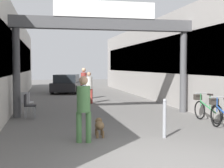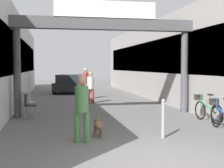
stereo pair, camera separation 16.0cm
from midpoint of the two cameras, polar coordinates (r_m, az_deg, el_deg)
ground_plane at (r=6.47m, az=8.58°, el=-14.04°), size 80.00×80.00×0.00m
storefront_right at (r=18.29m, az=11.52°, el=4.23°), size 3.00×26.00×4.51m
arcade_sign_gateway at (r=12.36m, az=-1.74°, el=9.13°), size 7.40×0.47×4.44m
pedestrian_with_dog at (r=7.85m, az=-5.80°, el=-3.79°), size 0.40×0.40×1.68m
pedestrian_carrying_crate at (r=16.16m, az=-4.50°, el=-0.28°), size 0.45×0.45×1.63m
pedestrian_elderly_walking at (r=18.16m, az=-5.43°, el=0.52°), size 0.41×0.41×1.83m
dog_on_leash at (r=8.64m, az=-2.85°, el=-7.57°), size 0.30×0.67×0.48m
bicycle_blue_second at (r=10.06m, az=19.12°, el=-5.41°), size 0.46×1.69×0.98m
bicycle_green_third at (r=11.40m, az=16.42°, el=-4.36°), size 0.46×1.69×0.98m
bollard_post_metal at (r=8.49m, az=9.04°, el=-6.17°), size 0.10×0.10×1.06m
cafe_chair_black_nearer at (r=11.93m, az=-15.49°, el=-3.51°), size 0.43×0.43×0.89m
cafe_chair_aluminium_farther at (r=13.03m, az=-15.79°, el=-2.96°), size 0.53×0.53×0.89m
parked_car_black at (r=23.01m, az=-8.41°, el=0.03°), size 2.62×4.29×1.33m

